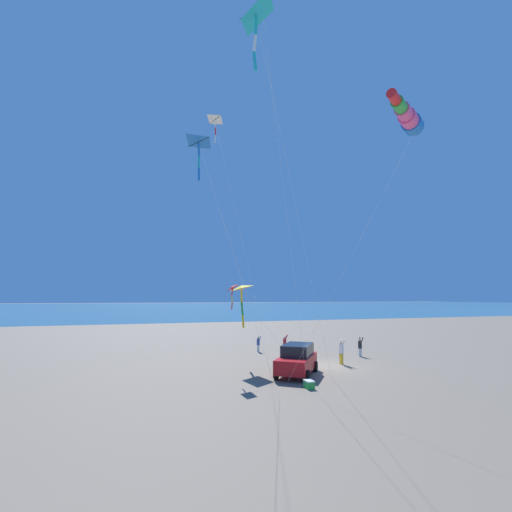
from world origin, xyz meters
TOP-DOWN VIEW (x-y plane):
  - ground_plane at (0.00, 0.00)m, footprint 600.00×600.00m
  - ocean_water_strip at (-165.00, 0.00)m, footprint 240.00×600.00m
  - parked_car at (2.16, -3.17)m, footprint 4.56×4.04m
  - cooler_box at (5.33, -3.91)m, footprint 0.62×0.42m
  - person_adult_flyer at (-0.06, 1.32)m, footprint 0.53×0.42m
  - person_child_green_jacket at (-2.52, 4.56)m, footprint 0.48×0.54m
  - person_child_grey_jacket at (-7.37, -2.66)m, footprint 0.47×0.39m
  - person_bystander_far at (-6.34, -0.54)m, footprint 0.51×0.55m
  - kite_windsock_white_trailing at (11.66, -2.27)m, footprint 8.74×3.83m
  - kite_delta_green_low_center at (0.93, -7.08)m, footprint 1.15×5.43m
  - kite_delta_small_distant at (-1.71, -5.77)m, footprint 2.32×9.56m
  - kite_delta_striped_overhead at (4.28, -8.95)m, footprint 12.49×7.79m
  - kite_delta_rainbow_low_near at (8.55, -7.92)m, footprint 6.36×7.27m
  - kite_delta_purple_drifting at (10.43, -10.69)m, footprint 4.16×5.13m

SIDE VIEW (x-z plane):
  - ground_plane at x=0.00m, z-range 0.00..0.00m
  - ocean_water_strip at x=-165.00m, z-range 0.00..0.01m
  - cooler_box at x=5.33m, z-range 0.00..0.42m
  - person_child_grey_jacket at x=-7.37m, z-range 0.06..1.44m
  - person_bystander_far at x=-6.34m, z-range 0.07..1.60m
  - person_child_green_jacket at x=-2.52m, z-range 0.07..1.60m
  - parked_car at x=2.16m, z-range 0.03..1.88m
  - person_adult_flyer at x=-0.06m, z-range 0.08..1.91m
  - kite_delta_green_low_center at x=0.93m, z-range 2.56..8.25m
  - kite_delta_small_distant at x=-1.71m, z-range 2.52..8.36m
  - kite_delta_purple_drifting at x=10.43m, z-range 5.14..15.86m
  - kite_windsock_white_trailing at x=11.66m, z-range 5.91..18.65m
  - kite_delta_striped_overhead at x=4.28m, z-range 7.15..22.13m
  - kite_delta_rainbow_low_near at x=8.55m, z-range 8.73..27.39m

